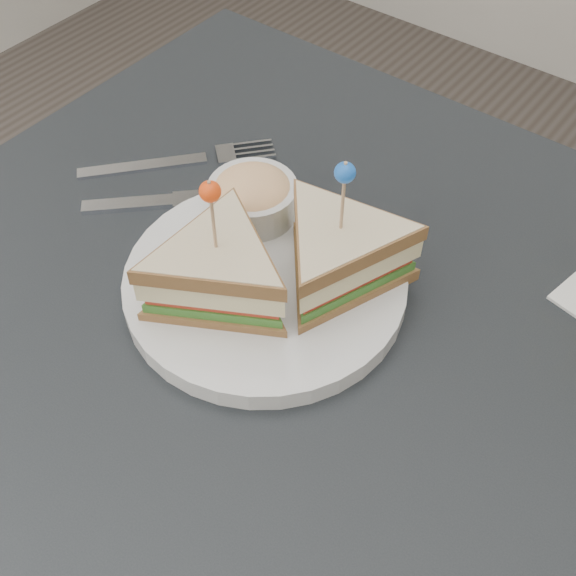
{
  "coord_description": "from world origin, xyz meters",
  "views": [
    {
      "loc": [
        0.25,
        -0.3,
        1.26
      ],
      "look_at": [
        0.01,
        0.01,
        0.8
      ],
      "focal_mm": 45.0,
      "sensor_mm": 36.0,
      "label": 1
    }
  ],
  "objects": [
    {
      "name": "plate_meal",
      "position": [
        -0.02,
        0.03,
        0.79
      ],
      "size": [
        0.29,
        0.27,
        0.15
      ],
      "rotation": [
        0.0,
        0.0,
        -0.02
      ],
      "color": "silver",
      "rests_on": "table"
    },
    {
      "name": "table",
      "position": [
        0.0,
        0.0,
        0.67
      ],
      "size": [
        0.8,
        0.8,
        0.75
      ],
      "color": "black",
      "rests_on": "ground"
    },
    {
      "name": "cutlery_fork",
      "position": [
        -0.21,
        0.12,
        0.75
      ],
      "size": [
        0.16,
        0.18,
        0.01
      ],
      "rotation": [
        0.0,
        0.0,
        -0.72
      ],
      "color": "silver",
      "rests_on": "table"
    },
    {
      "name": "cutlery_knife",
      "position": [
        -0.17,
        0.07,
        0.75
      ],
      "size": [
        0.18,
        0.17,
        0.01
      ],
      "rotation": [
        0.0,
        0.0,
        -0.8
      ],
      "color": "silver",
      "rests_on": "table"
    }
  ]
}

